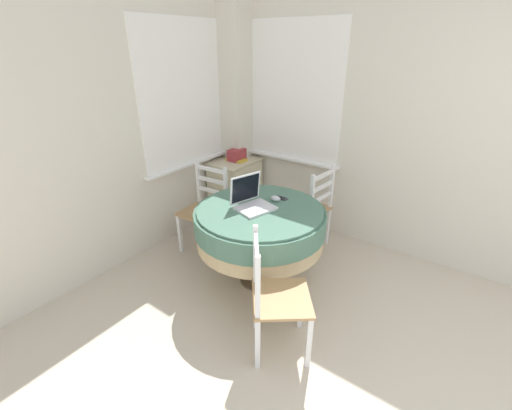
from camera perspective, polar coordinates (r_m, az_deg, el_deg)
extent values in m
cube|color=beige|center=(3.04, -31.47, 8.58)|extent=(4.39, 0.06, 2.55)
cube|color=white|center=(3.71, -12.13, 17.47)|extent=(1.10, 0.01, 1.42)
cube|color=white|center=(3.84, -10.86, 6.76)|extent=(1.18, 0.07, 0.02)
cube|color=beige|center=(3.42, 32.98, 9.70)|extent=(0.06, 5.12, 2.55)
cube|color=white|center=(3.84, 6.42, 18.10)|extent=(0.01, 1.10, 1.42)
cube|color=white|center=(3.97, 5.71, 7.66)|extent=(0.07, 1.18, 0.02)
cube|color=beige|center=(4.14, -3.30, 15.73)|extent=(0.28, 0.28, 2.55)
cylinder|color=#4C3D2D|center=(3.21, 0.62, -12.01)|extent=(0.36, 0.36, 0.03)
cylinder|color=#4C3D2D|center=(3.01, 0.65, -6.68)|extent=(0.11, 0.11, 0.67)
cylinder|color=tan|center=(2.92, 0.66, -3.61)|extent=(1.08, 1.08, 0.30)
cylinder|color=#4C7560|center=(2.89, 0.67, -2.51)|extent=(1.11, 1.11, 0.18)
cylinder|color=#4C7560|center=(2.84, 0.68, -0.76)|extent=(1.05, 1.05, 0.02)
cube|color=silver|center=(2.83, -0.13, -0.52)|extent=(0.36, 0.32, 0.02)
cube|color=silver|center=(2.83, -0.32, -0.23)|extent=(0.29, 0.22, 0.00)
cube|color=silver|center=(2.87, -1.80, 2.81)|extent=(0.30, 0.12, 0.25)
cube|color=black|center=(2.87, -1.74, 2.79)|extent=(0.26, 0.10, 0.22)
ellipsoid|color=silver|center=(2.97, 3.28, 1.10)|extent=(0.06, 0.09, 0.05)
cube|color=#2D2D33|center=(3.03, 4.17, 1.18)|extent=(0.06, 0.12, 0.01)
cube|color=black|center=(3.03, 4.18, 1.28)|extent=(0.05, 0.08, 0.00)
cube|color=#A87F51|center=(3.48, -8.90, -1.19)|extent=(0.41, 0.43, 0.02)
cube|color=white|center=(3.58, -12.55, -4.64)|extent=(0.04, 0.04, 0.42)
cube|color=white|center=(3.37, -8.20, -6.31)|extent=(0.04, 0.04, 0.42)
cube|color=white|center=(3.79, -9.08, -2.56)|extent=(0.04, 0.04, 0.42)
cube|color=white|center=(3.59, -4.79, -4.00)|extent=(0.04, 0.04, 0.42)
cube|color=white|center=(3.61, -9.56, 3.81)|extent=(0.03, 0.03, 0.45)
cube|color=white|center=(3.39, -5.07, 2.68)|extent=(0.03, 0.03, 0.45)
cube|color=white|center=(3.44, -7.54, 5.90)|extent=(0.04, 0.35, 0.04)
cube|color=white|center=(3.48, -7.43, 4.09)|extent=(0.04, 0.35, 0.04)
cube|color=white|center=(3.52, -7.33, 2.32)|extent=(0.04, 0.35, 0.04)
cube|color=#A87F51|center=(3.55, 8.36, -0.59)|extent=(0.44, 0.43, 0.02)
cube|color=white|center=(3.86, 7.60, -1.94)|extent=(0.04, 0.04, 0.42)
cube|color=white|center=(3.61, 4.37, -3.86)|extent=(0.04, 0.04, 0.42)
cube|color=white|center=(3.71, 11.82, -3.49)|extent=(0.04, 0.04, 0.42)
cube|color=white|center=(3.44, 8.76, -5.64)|extent=(0.04, 0.04, 0.42)
cube|color=white|center=(3.52, 12.47, 2.99)|extent=(0.04, 0.04, 0.45)
cube|color=white|center=(3.23, 9.28, 1.26)|extent=(0.04, 0.04, 0.45)
cube|color=white|center=(3.31, 11.18, 4.87)|extent=(0.35, 0.06, 0.04)
cube|color=white|center=(3.35, 11.01, 3.01)|extent=(0.35, 0.06, 0.04)
cube|color=white|center=(3.40, 10.85, 1.19)|extent=(0.35, 0.06, 0.04)
cube|color=#A87F51|center=(2.37, 4.27, -15.21)|extent=(0.56, 0.55, 0.02)
cube|color=white|center=(2.41, 8.79, -21.69)|extent=(0.05, 0.05, 0.42)
cube|color=white|center=(2.66, 7.42, -16.16)|extent=(0.05, 0.05, 0.42)
cube|color=white|center=(2.38, 0.25, -22.13)|extent=(0.05, 0.05, 0.42)
cube|color=white|center=(2.63, -0.06, -16.46)|extent=(0.05, 0.05, 0.42)
cube|color=white|center=(2.07, 0.28, -13.62)|extent=(0.04, 0.04, 0.45)
cube|color=white|center=(2.35, -0.07, -8.21)|extent=(0.04, 0.04, 0.45)
cube|color=white|center=(2.11, 0.10, -7.00)|extent=(0.29, 0.23, 0.04)
cube|color=white|center=(2.18, 0.09, -9.59)|extent=(0.29, 0.23, 0.04)
cube|color=white|center=(2.25, 0.09, -12.03)|extent=(0.29, 0.23, 0.04)
cube|color=beige|center=(4.20, -3.45, 2.68)|extent=(0.56, 0.41, 0.70)
cube|color=beige|center=(4.08, -3.58, 7.31)|extent=(0.59, 0.43, 0.02)
cube|color=beige|center=(4.00, -1.21, 5.08)|extent=(0.50, 0.01, 0.20)
sphere|color=olive|center=(3.99, -1.12, 5.06)|extent=(0.02, 0.02, 0.02)
cube|color=beige|center=(4.08, -1.18, 2.02)|extent=(0.50, 0.01, 0.20)
sphere|color=olive|center=(4.08, -1.09, 2.00)|extent=(0.02, 0.02, 0.02)
cube|color=beige|center=(4.18, -1.15, -0.90)|extent=(0.50, 0.01, 0.20)
sphere|color=olive|center=(4.18, -1.07, -0.93)|extent=(0.02, 0.02, 0.02)
cube|color=#9E3338|center=(4.07, -3.24, 8.36)|extent=(0.20, 0.14, 0.13)
cube|color=gold|center=(4.06, -3.28, 7.56)|extent=(0.15, 0.23, 0.02)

